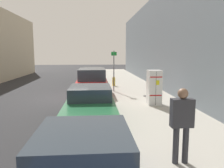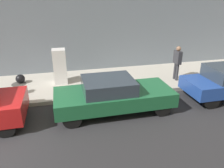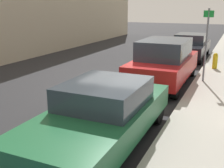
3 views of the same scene
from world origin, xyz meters
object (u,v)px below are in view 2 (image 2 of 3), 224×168
(trash_bag, at_px, (20,79))
(parked_sedan_green, at_px, (113,94))
(discarded_refrigerator, at_px, (60,66))
(pedestrian_walking_far, at_px, (177,60))

(trash_bag, height_order, parked_sedan_green, parked_sedan_green)
(discarded_refrigerator, xyz_separation_m, parked_sedan_green, (3.13, 1.92, -0.31))
(trash_bag, xyz_separation_m, pedestrian_walking_far, (1.39, 7.85, 0.81))
(pedestrian_walking_far, xyz_separation_m, parked_sedan_green, (2.16, -3.94, -0.48))
(discarded_refrigerator, relative_size, trash_bag, 3.81)
(pedestrian_walking_far, bearing_deg, trash_bag, -32.59)
(parked_sedan_green, bearing_deg, discarded_refrigerator, -148.43)
(discarded_refrigerator, xyz_separation_m, trash_bag, (-0.42, -1.99, -0.64))
(discarded_refrigerator, bearing_deg, pedestrian_walking_far, 80.65)
(discarded_refrigerator, relative_size, pedestrian_walking_far, 0.98)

